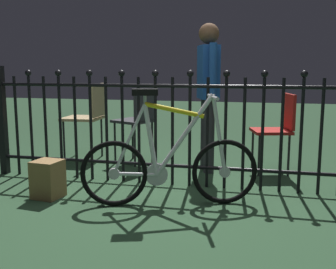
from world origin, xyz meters
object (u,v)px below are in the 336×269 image
object	(u,v)px
chair_tan	(89,113)
person_visitor	(208,85)
bicycle	(170,165)
chair_red	(278,125)
chair_charcoal	(138,118)
display_crate	(48,179)

from	to	relation	value
chair_tan	person_visitor	bearing A→B (deg)	-9.60
bicycle	chair_red	size ratio (longest dim) A/B	1.65
chair_red	chair_charcoal	xyz separation A→B (m)	(-1.53, 0.05, 0.03)
bicycle	person_visitor	world-z (taller)	person_visitor
chair_charcoal	chair_tan	xyz separation A→B (m)	(-0.64, 0.10, 0.03)
display_crate	chair_tan	bearing A→B (deg)	100.50
bicycle	chair_red	world-z (taller)	bicycle
display_crate	chair_charcoal	bearing A→B (deg)	74.93
bicycle	display_crate	distance (m)	1.06
display_crate	chair_red	bearing A→B (deg)	34.69
bicycle	chair_tan	bearing A→B (deg)	132.91
chair_red	display_crate	bearing A→B (deg)	-145.31
chair_red	person_visitor	world-z (taller)	person_visitor
chair_tan	display_crate	distance (m)	1.54
bicycle	chair_charcoal	size ratio (longest dim) A/B	1.64
chair_charcoal	person_visitor	xyz separation A→B (m)	(0.81, -0.14, 0.38)
person_visitor	display_crate	xyz separation A→B (m)	(-1.18, -1.22, -0.75)
bicycle	display_crate	xyz separation A→B (m)	(-1.05, -0.05, -0.17)
chair_red	chair_tan	world-z (taller)	chair_tan
chair_tan	person_visitor	size ratio (longest dim) A/B	0.59
chair_charcoal	display_crate	xyz separation A→B (m)	(-0.37, -1.37, -0.37)
chair_red	person_visitor	size ratio (longest dim) A/B	0.54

